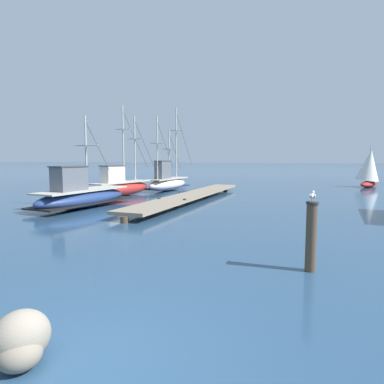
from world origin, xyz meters
TOP-DOWN VIEW (x-y plane):
  - ground_plane at (0.00, 0.00)m, footprint 400.00×400.00m
  - floating_dock at (-4.89, 17.17)m, footprint 1.80×16.91m
  - fishing_boat_0 at (-9.58, 11.89)m, footprint 2.48×6.72m
  - fishing_boat_1 at (-9.36, 22.77)m, footprint 2.00×7.79m
  - fishing_boat_3 at (-10.79, 17.68)m, footprint 2.40×7.30m
  - mooring_piling at (2.83, 5.16)m, footprint 0.30×0.30m
  - perched_seagull at (2.83, 5.15)m, footprint 0.15×0.38m
  - shore_rock_near_left at (-0.75, -0.23)m, footprint 0.84×0.88m
  - distant_sailboat at (7.37, 32.90)m, footprint 2.95×4.30m

SIDE VIEW (x-z plane):
  - ground_plane at x=0.00m, z-range 0.00..0.00m
  - shore_rock_near_left at x=-0.75m, z-range -0.04..0.68m
  - floating_dock at x=-4.89m, z-range 0.10..0.63m
  - fishing_boat_0 at x=-9.58m, z-range -1.89..3.29m
  - fishing_boat_3 at x=-10.79m, z-range -2.56..4.07m
  - fishing_boat_1 at x=-9.36m, z-range -2.88..4.41m
  - mooring_piling at x=2.83m, z-range 0.04..1.77m
  - distant_sailboat at x=7.37m, z-range -0.20..3.82m
  - perched_seagull at x=2.83m, z-range 1.75..2.02m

